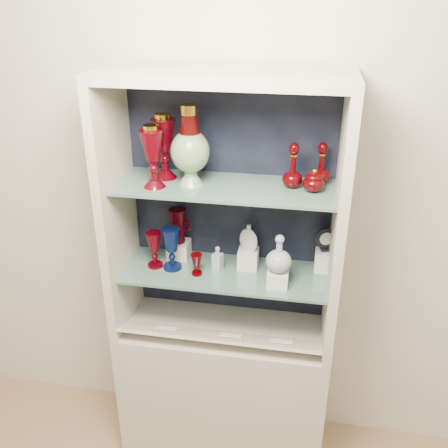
% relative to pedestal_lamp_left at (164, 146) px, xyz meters
% --- Properties ---
extents(wall_back, '(3.50, 0.02, 2.80)m').
position_rel_pedestal_lamp_left_xyz_m(wall_back, '(0.27, 0.15, -0.21)').
color(wall_back, beige).
rests_on(wall_back, ground).
extents(cabinet_base, '(1.00, 0.40, 0.75)m').
position_rel_pedestal_lamp_left_xyz_m(cabinet_base, '(0.27, -0.07, -1.23)').
color(cabinet_base, beige).
rests_on(cabinet_base, ground).
extents(cabinet_back_panel, '(0.98, 0.02, 1.15)m').
position_rel_pedestal_lamp_left_xyz_m(cabinet_back_panel, '(0.27, 0.12, -0.28)').
color(cabinet_back_panel, black).
rests_on(cabinet_back_panel, cabinet_base).
extents(cabinet_side_left, '(0.04, 0.40, 1.15)m').
position_rel_pedestal_lamp_left_xyz_m(cabinet_side_left, '(-0.21, -0.07, -0.28)').
color(cabinet_side_left, beige).
rests_on(cabinet_side_left, cabinet_base).
extents(cabinet_side_right, '(0.04, 0.40, 1.15)m').
position_rel_pedestal_lamp_left_xyz_m(cabinet_side_right, '(0.75, -0.07, -0.28)').
color(cabinet_side_right, beige).
rests_on(cabinet_side_right, cabinet_base).
extents(cabinet_top_cap, '(1.00, 0.40, 0.04)m').
position_rel_pedestal_lamp_left_xyz_m(cabinet_top_cap, '(0.27, -0.07, 0.31)').
color(cabinet_top_cap, beige).
rests_on(cabinet_top_cap, cabinet_side_left).
extents(shelf_lower, '(0.92, 0.34, 0.01)m').
position_rel_pedestal_lamp_left_xyz_m(shelf_lower, '(0.27, -0.05, -0.57)').
color(shelf_lower, slate).
rests_on(shelf_lower, cabinet_side_left).
extents(shelf_upper, '(0.92, 0.34, 0.01)m').
position_rel_pedestal_lamp_left_xyz_m(shelf_upper, '(0.27, -0.05, -0.15)').
color(shelf_upper, slate).
rests_on(shelf_upper, cabinet_side_left).
extents(label_ledge, '(0.92, 0.17, 0.09)m').
position_rel_pedestal_lamp_left_xyz_m(label_ledge, '(0.27, -0.18, -0.83)').
color(label_ledge, beige).
rests_on(label_ledge, cabinet_base).
extents(label_card_0, '(0.10, 0.06, 0.03)m').
position_rel_pedestal_lamp_left_xyz_m(label_card_0, '(0.32, -0.18, -0.81)').
color(label_card_0, white).
rests_on(label_card_0, label_ledge).
extents(label_card_1, '(0.10, 0.06, 0.03)m').
position_rel_pedestal_lamp_left_xyz_m(label_card_1, '(0.02, -0.18, -0.81)').
color(label_card_1, white).
rests_on(label_card_1, label_ledge).
extents(label_card_2, '(0.10, 0.06, 0.03)m').
position_rel_pedestal_lamp_left_xyz_m(label_card_2, '(0.55, -0.18, -0.81)').
color(label_card_2, white).
rests_on(label_card_2, label_ledge).
extents(pedestal_lamp_left, '(0.14, 0.14, 0.28)m').
position_rel_pedestal_lamp_left_xyz_m(pedestal_lamp_left, '(0.00, 0.00, 0.00)').
color(pedestal_lamp_left, '#480109').
rests_on(pedestal_lamp_left, shelf_upper).
extents(pedestal_lamp_right, '(0.13, 0.13, 0.26)m').
position_rel_pedestal_lamp_left_xyz_m(pedestal_lamp_right, '(-0.02, -0.11, -0.01)').
color(pedestal_lamp_right, '#480109').
rests_on(pedestal_lamp_right, shelf_upper).
extents(enamel_urn, '(0.18, 0.18, 0.33)m').
position_rel_pedestal_lamp_left_xyz_m(enamel_urn, '(0.13, -0.06, 0.03)').
color(enamel_urn, '#094A29').
rests_on(enamel_urn, shelf_upper).
extents(ruby_decanter_a, '(0.11, 0.11, 0.21)m').
position_rel_pedestal_lamp_left_xyz_m(ruby_decanter_a, '(0.55, -0.02, -0.03)').
color(ruby_decanter_a, '#460002').
rests_on(ruby_decanter_a, shelf_upper).
extents(ruby_decanter_b, '(0.10, 0.10, 0.19)m').
position_rel_pedestal_lamp_left_xyz_m(ruby_decanter_b, '(0.66, 0.04, -0.04)').
color(ruby_decanter_b, '#460002').
rests_on(ruby_decanter_b, shelf_upper).
extents(lidded_bowl, '(0.11, 0.11, 0.10)m').
position_rel_pedestal_lamp_left_xyz_m(lidded_bowl, '(0.63, -0.05, -0.09)').
color(lidded_bowl, '#460002').
rests_on(lidded_bowl, shelf_upper).
extents(cobalt_goblet, '(0.09, 0.09, 0.20)m').
position_rel_pedestal_lamp_left_xyz_m(cobalt_goblet, '(0.03, -0.06, -0.46)').
color(cobalt_goblet, '#071344').
rests_on(cobalt_goblet, shelf_lower).
extents(ruby_goblet_tall, '(0.09, 0.09, 0.17)m').
position_rel_pedestal_lamp_left_xyz_m(ruby_goblet_tall, '(-0.05, -0.06, -0.47)').
color(ruby_goblet_tall, '#480109').
rests_on(ruby_goblet_tall, shelf_lower).
extents(ruby_goblet_small, '(0.06, 0.06, 0.10)m').
position_rel_pedestal_lamp_left_xyz_m(ruby_goblet_small, '(0.15, -0.09, -0.51)').
color(ruby_goblet_small, '#460002').
rests_on(ruby_goblet_small, shelf_lower).
extents(riser_ruby_pitcher, '(0.10, 0.10, 0.08)m').
position_rel_pedestal_lamp_left_xyz_m(riser_ruby_pitcher, '(0.03, 0.05, -0.52)').
color(riser_ruby_pitcher, silver).
rests_on(riser_ruby_pitcher, shelf_lower).
extents(ruby_pitcher, '(0.13, 0.09, 0.17)m').
position_rel_pedestal_lamp_left_xyz_m(ruby_pitcher, '(0.03, 0.05, -0.40)').
color(ruby_pitcher, '#480109').
rests_on(ruby_pitcher, riser_ruby_pitcher).
extents(clear_square_bottle, '(0.05, 0.05, 0.12)m').
position_rel_pedestal_lamp_left_xyz_m(clear_square_bottle, '(0.24, -0.04, -0.50)').
color(clear_square_bottle, '#949FAD').
rests_on(clear_square_bottle, shelf_lower).
extents(riser_flat_flask, '(0.09, 0.09, 0.09)m').
position_rel_pedestal_lamp_left_xyz_m(riser_flat_flask, '(0.37, 0.01, -0.51)').
color(riser_flat_flask, silver).
rests_on(riser_flat_flask, shelf_lower).
extents(flat_flask, '(0.10, 0.07, 0.13)m').
position_rel_pedestal_lamp_left_xyz_m(flat_flask, '(0.37, 0.01, -0.40)').
color(flat_flask, silver).
rests_on(flat_flask, riser_flat_flask).
extents(riser_clear_round_decanter, '(0.09, 0.09, 0.07)m').
position_rel_pedestal_lamp_left_xyz_m(riser_clear_round_decanter, '(0.52, -0.12, -0.52)').
color(riser_clear_round_decanter, silver).
rests_on(riser_clear_round_decanter, shelf_lower).
extents(clear_round_decanter, '(0.11, 0.11, 0.17)m').
position_rel_pedestal_lamp_left_xyz_m(clear_round_decanter, '(0.52, -0.12, -0.41)').
color(clear_round_decanter, '#949FAD').
rests_on(clear_round_decanter, riser_clear_round_decanter).
extents(riser_cameo_medallion, '(0.08, 0.08, 0.10)m').
position_rel_pedestal_lamp_left_xyz_m(riser_cameo_medallion, '(0.71, 0.04, -0.51)').
color(riser_cameo_medallion, silver).
rests_on(riser_cameo_medallion, shelf_lower).
extents(cameo_medallion, '(0.11, 0.07, 0.12)m').
position_rel_pedestal_lamp_left_xyz_m(cameo_medallion, '(0.71, 0.04, -0.40)').
color(cameo_medallion, black).
rests_on(cameo_medallion, riser_cameo_medallion).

